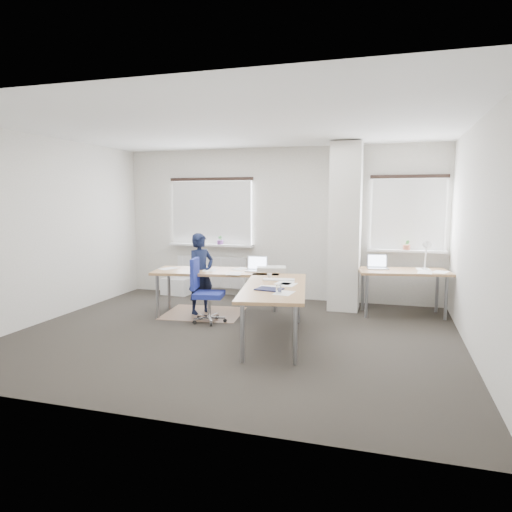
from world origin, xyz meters
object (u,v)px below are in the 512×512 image
(desk_side, at_px, (403,273))
(desk_main, at_px, (246,280))
(task_chair, at_px, (207,305))
(person, at_px, (201,274))

(desk_side, bearing_deg, desk_main, -158.86)
(desk_side, bearing_deg, task_chair, -165.38)
(desk_main, distance_m, desk_side, 2.58)
(desk_side, distance_m, person, 3.26)
(desk_main, bearing_deg, task_chair, 167.44)
(desk_side, bearing_deg, person, -175.41)
(desk_main, xyz_separation_m, person, (-0.94, 0.52, -0.04))
(desk_main, distance_m, task_chair, 0.77)
(desk_main, bearing_deg, person, 141.26)
(task_chair, relative_size, person, 0.74)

